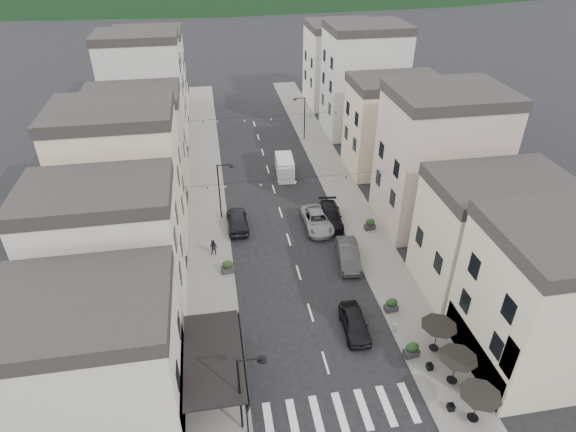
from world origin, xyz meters
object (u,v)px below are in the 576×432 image
at_px(parked_car_c, 317,220).
at_px(pedestrian_a, 209,323).
at_px(parked_car_a, 355,323).
at_px(parked_car_d, 330,216).
at_px(pedestrian_b, 214,248).
at_px(delivery_van, 285,166).
at_px(parked_car_b, 348,255).
at_px(parked_car_e, 237,220).

height_order(parked_car_c, pedestrian_a, pedestrian_a).
xyz_separation_m(parked_car_a, pedestrian_a, (-10.55, 1.62, 0.20)).
distance_m(parked_car_c, parked_car_d, 1.57).
bearing_deg(parked_car_c, pedestrian_b, -163.25).
height_order(parked_car_a, parked_car_d, parked_car_d).
bearing_deg(parked_car_c, delivery_van, 96.48).
bearing_deg(delivery_van, parked_car_c, -79.30).
distance_m(parked_car_b, delivery_van, 17.72).
bearing_deg(parked_car_d, pedestrian_a, -127.21).
distance_m(parked_car_e, pedestrian_b, 4.95).
bearing_deg(pedestrian_b, pedestrian_a, -72.99).
distance_m(parked_car_d, pedestrian_b, 12.22).
xyz_separation_m(parked_car_d, pedestrian_b, (-11.68, -3.58, 0.13)).
height_order(parked_car_b, pedestrian_b, pedestrian_b).
height_order(parked_car_b, parked_car_c, parked_car_b).
distance_m(parked_car_d, delivery_van, 11.33).
xyz_separation_m(parked_car_d, parked_car_e, (-9.20, 0.70, 0.07)).
bearing_deg(parked_car_e, delivery_van, -122.07).
bearing_deg(pedestrian_a, parked_car_a, -1.09).
relative_size(delivery_van, pedestrian_a, 2.99).
bearing_deg(pedestrian_a, parked_car_e, 84.70).
distance_m(delivery_van, pedestrian_a, 25.82).
bearing_deg(parked_car_e, pedestrian_a, 76.90).
bearing_deg(parked_car_d, delivery_van, 110.62).
bearing_deg(parked_car_c, parked_car_a, -91.33).
relative_size(parked_car_b, parked_car_d, 0.93).
xyz_separation_m(parked_car_c, pedestrian_a, (-10.86, -12.51, 0.18)).
bearing_deg(delivery_van, parked_car_a, -83.60).
height_order(parked_car_d, parked_car_e, parked_car_e).
xyz_separation_m(parked_car_e, pedestrian_b, (-2.48, -4.29, 0.05)).
height_order(parked_car_d, pedestrian_b, pedestrian_b).
relative_size(parked_car_e, pedestrian_b, 3.19).
relative_size(parked_car_d, pedestrian_b, 3.42).
bearing_deg(pedestrian_b, delivery_van, 79.73).
bearing_deg(parked_car_e, parked_car_c, 170.94).
height_order(parked_car_b, parked_car_e, parked_car_e).
relative_size(parked_car_d, parked_car_e, 1.07).
xyz_separation_m(pedestrian_a, pedestrian_b, (0.67, 9.44, -0.05)).
relative_size(parked_car_e, pedestrian_a, 2.99).
relative_size(parked_car_c, delivery_van, 1.11).
height_order(parked_car_c, pedestrian_b, pedestrian_b).
distance_m(parked_car_a, parked_car_d, 14.75).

